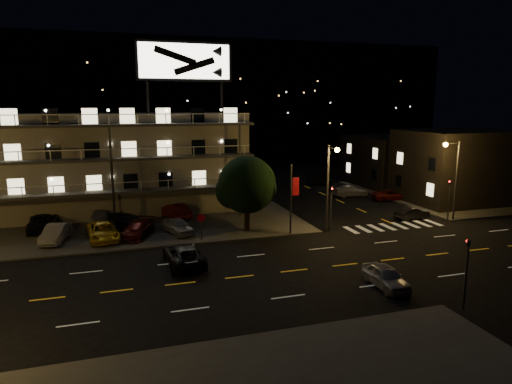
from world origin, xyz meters
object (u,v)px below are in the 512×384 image
object	(u,v)px
tree	(246,186)
road_car_east	(386,277)
lot_car_4	(178,226)
lot_car_7	(101,217)
side_car_0	(412,213)
road_car_west	(184,254)
lot_car_2	(103,232)

from	to	relation	value
tree	road_car_east	bearing A→B (deg)	-71.70
tree	lot_car_4	world-z (taller)	tree
lot_car_4	lot_car_7	bearing A→B (deg)	122.74
side_car_0	road_car_west	xyz separation A→B (m)	(-24.13, -6.40, 0.13)
lot_car_2	road_car_east	xyz separation A→B (m)	(17.50, -15.70, -0.17)
lot_car_4	side_car_0	distance (m)	23.53
lot_car_4	road_car_east	world-z (taller)	lot_car_4
lot_car_4	lot_car_7	distance (m)	8.70
road_car_east	side_car_0	bearing A→B (deg)	50.48
tree	side_car_0	size ratio (longest dim) A/B	1.82
tree	side_car_0	bearing A→B (deg)	-1.96
road_car_west	lot_car_7	bearing A→B (deg)	-68.42
lot_car_2	road_car_west	bearing A→B (deg)	-61.08
tree	lot_car_2	distance (m)	12.99
road_car_west	lot_car_2	bearing A→B (deg)	-56.31
lot_car_7	lot_car_4	bearing A→B (deg)	143.62
lot_car_7	side_car_0	distance (m)	30.96
lot_car_2	road_car_east	distance (m)	23.52
road_car_west	road_car_east	bearing A→B (deg)	142.49
lot_car_7	road_car_east	bearing A→B (deg)	133.15
lot_car_4	road_car_east	xyz separation A→B (m)	(11.12, -15.69, -0.14)
tree	lot_car_4	size ratio (longest dim) A/B	1.72
lot_car_2	side_car_0	distance (m)	29.91
lot_car_7	side_car_0	size ratio (longest dim) A/B	1.30
lot_car_7	side_car_0	bearing A→B (deg)	170.45
lot_car_2	lot_car_4	xyz separation A→B (m)	(6.38, -0.01, -0.03)
road_car_east	road_car_west	xyz separation A→B (m)	(-11.75, 8.03, 0.07)
lot_car_2	road_car_east	world-z (taller)	lot_car_2
side_car_0	road_car_east	xyz separation A→B (m)	(-12.38, -14.44, 0.07)
lot_car_2	road_car_west	xyz separation A→B (m)	(5.75, -7.67, -0.11)
lot_car_4	side_car_0	bearing A→B (deg)	-20.82
tree	side_car_0	world-z (taller)	tree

